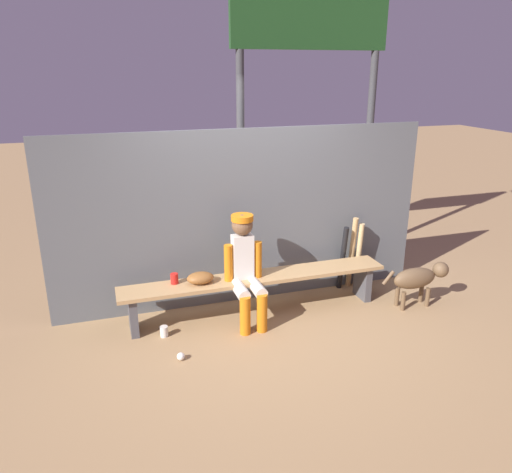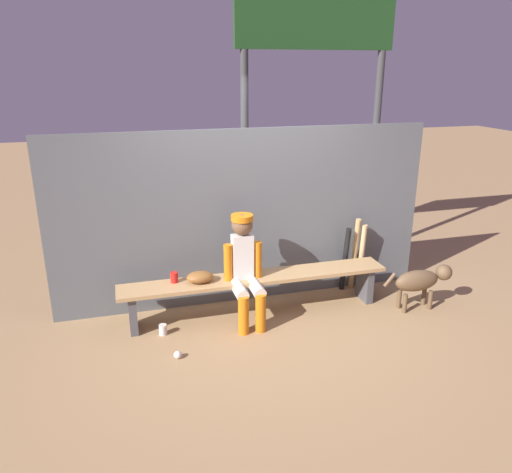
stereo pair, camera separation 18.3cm
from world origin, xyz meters
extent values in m
plane|color=#9E7A51|center=(0.00, 0.00, 0.00)|extent=(30.00, 30.00, 0.00)
cube|color=#595E63|center=(0.00, 0.40, 0.99)|extent=(4.27, 0.03, 1.97)
cube|color=tan|center=(0.00, 0.00, 0.43)|extent=(2.93, 0.36, 0.04)
cube|color=#4C4C51|center=(-1.31, 0.00, 0.20)|extent=(0.08, 0.29, 0.41)
cube|color=#4C4C51|center=(1.31, 0.00, 0.20)|extent=(0.08, 0.29, 0.41)
cube|color=silver|center=(-0.15, 0.00, 0.69)|extent=(0.22, 0.13, 0.48)
sphere|color=brown|center=(-0.15, 0.00, 1.04)|extent=(0.22, 0.22, 0.22)
cylinder|color=orange|center=(-0.15, 0.00, 1.12)|extent=(0.23, 0.23, 0.06)
cylinder|color=silver|center=(-0.24, -0.19, 0.41)|extent=(0.13, 0.38, 0.13)
cylinder|color=orange|center=(-0.24, -0.38, 0.20)|extent=(0.11, 0.11, 0.41)
cylinder|color=orange|center=(-0.31, -0.02, 0.64)|extent=(0.09, 0.09, 0.41)
cylinder|color=silver|center=(-0.06, -0.19, 0.41)|extent=(0.13, 0.38, 0.13)
cylinder|color=orange|center=(-0.06, -0.38, 0.20)|extent=(0.11, 0.11, 0.41)
cylinder|color=orange|center=(0.01, -0.02, 0.64)|extent=(0.09, 0.09, 0.41)
ellipsoid|color=brown|center=(-0.61, 0.00, 0.51)|extent=(0.28, 0.20, 0.12)
cylinder|color=black|center=(1.18, 0.27, 0.41)|extent=(0.08, 0.19, 0.82)
cylinder|color=tan|center=(1.32, 0.30, 0.45)|extent=(0.07, 0.17, 0.91)
cylinder|color=tan|center=(1.40, 0.29, 0.42)|extent=(0.08, 0.14, 0.83)
sphere|color=white|center=(-0.95, -0.66, 0.04)|extent=(0.07, 0.07, 0.07)
cylinder|color=silver|center=(-1.03, -0.18, 0.06)|extent=(0.08, 0.08, 0.11)
cylinder|color=red|center=(-0.86, 0.08, 0.50)|extent=(0.08, 0.08, 0.11)
cylinder|color=#3F3F42|center=(0.24, 1.37, 1.39)|extent=(0.10, 0.10, 2.78)
cylinder|color=#3F3F42|center=(2.07, 1.37, 1.39)|extent=(0.10, 0.10, 2.78)
cube|color=#1E471E|center=(1.16, 1.37, 3.27)|extent=(2.07, 0.08, 0.99)
ellipsoid|color=brown|center=(1.75, -0.37, 0.34)|extent=(0.52, 0.20, 0.24)
sphere|color=brown|center=(2.09, -0.37, 0.40)|extent=(0.18, 0.18, 0.18)
cylinder|color=brown|center=(1.41, -0.37, 0.39)|extent=(0.15, 0.04, 0.16)
cylinder|color=brown|center=(1.91, -0.31, 0.11)|extent=(0.05, 0.05, 0.22)
cylinder|color=brown|center=(1.91, -0.43, 0.11)|extent=(0.05, 0.05, 0.22)
cylinder|color=brown|center=(1.59, -0.31, 0.11)|extent=(0.05, 0.05, 0.22)
cylinder|color=brown|center=(1.59, -0.43, 0.11)|extent=(0.05, 0.05, 0.22)
camera|label=1|loc=(-1.51, -4.65, 2.58)|focal=34.66mm
camera|label=2|loc=(-1.33, -4.70, 2.58)|focal=34.66mm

